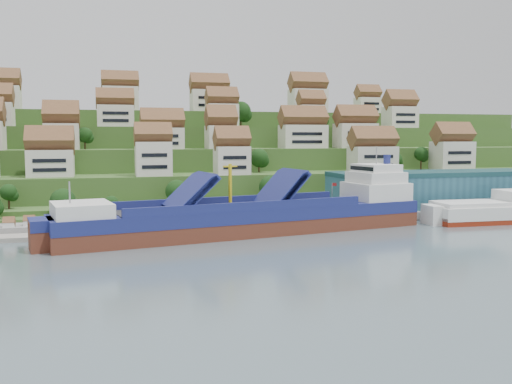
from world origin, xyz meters
name	(u,v)px	position (x,y,z in m)	size (l,w,h in m)	color
ground	(276,232)	(0.00, 0.00, 0.00)	(300.00, 300.00, 0.00)	slate
quay	(331,216)	(20.00, 15.00, 1.10)	(180.00, 14.00, 2.20)	gray
pebble_beach	(11,233)	(-58.00, 12.00, 0.50)	(45.00, 20.00, 1.00)	gray
hillside	(199,164)	(0.00, 103.55, 10.66)	(260.00, 128.00, 31.00)	#2D4C1E
hillside_village	(214,128)	(-2.18, 61.45, 24.55)	(156.90, 64.06, 29.03)	silver
hillside_trees	(214,156)	(-5.83, 43.51, 16.06)	(138.00, 62.13, 30.77)	#193C14
warehouse	(435,189)	(52.00, 17.00, 7.20)	(60.00, 15.00, 10.00)	#27586B
flagpole	(332,196)	(18.11, 10.00, 6.88)	(1.28, 0.16, 8.00)	gray
beach_huts	(0,227)	(-60.00, 10.75, 2.10)	(14.40, 3.70, 2.20)	white
cargo_ship	(258,217)	(-4.17, 0.31, 3.56)	(86.55, 27.73, 19.07)	#5C2B1C
second_ship	(491,212)	(58.03, 0.46, 2.65)	(30.70, 12.35, 8.79)	maroon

